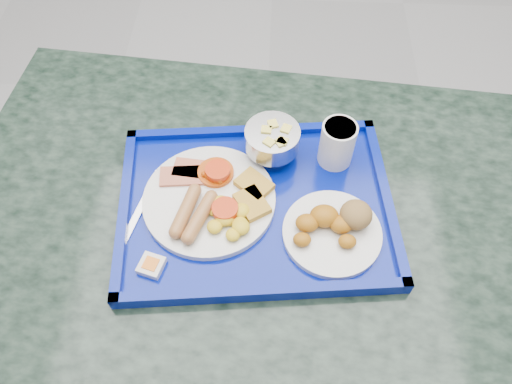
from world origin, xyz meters
TOP-DOWN VIEW (x-y plane):
  - floor at (0.00, 0.00)m, footprint 6.00×6.00m
  - table at (0.01, -0.44)m, footprint 1.28×0.92m
  - tray at (-0.00, -0.41)m, footprint 0.54×0.42m
  - main_plate at (-0.08, -0.42)m, footprint 0.25×0.25m
  - bread_plate at (0.14, -0.46)m, footprint 0.18×0.18m
  - fruit_bowl at (0.02, -0.29)m, footprint 0.11×0.11m
  - juice_cup at (0.15, -0.30)m, footprint 0.07×0.07m
  - spoon at (-0.17, -0.38)m, footprint 0.07×0.16m
  - knife at (-0.22, -0.43)m, footprint 0.05×0.18m
  - jam_packet at (-0.18, -0.55)m, footprint 0.05×0.05m

SIDE VIEW (x-z plane):
  - floor at x=0.00m, z-range 0.00..0.00m
  - table at x=0.01m, z-range 0.18..0.94m
  - tray at x=0.00m, z-range 0.75..0.78m
  - knife at x=-0.22m, z-range 0.77..0.77m
  - spoon at x=-0.17m, z-range 0.77..0.78m
  - jam_packet at x=-0.18m, z-range 0.77..0.79m
  - main_plate at x=-0.08m, z-range 0.76..0.80m
  - bread_plate at x=0.14m, z-range 0.76..0.82m
  - fruit_bowl at x=0.02m, z-range 0.78..0.85m
  - juice_cup at x=0.15m, z-range 0.77..0.87m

